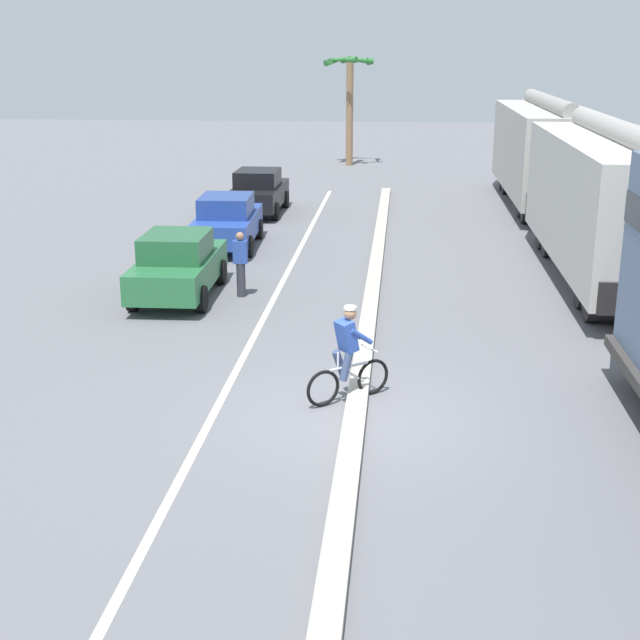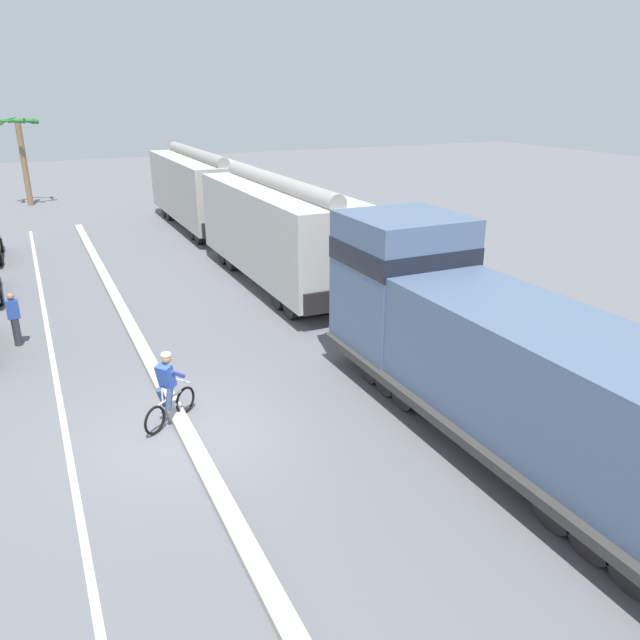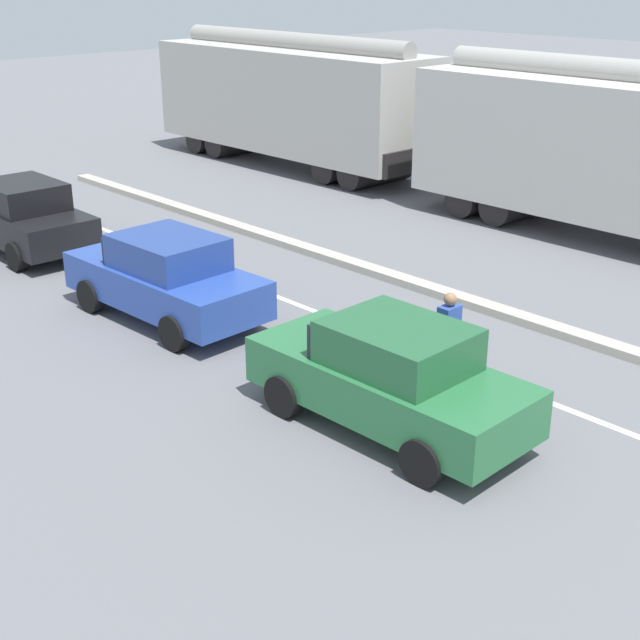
{
  "view_description": "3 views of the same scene",
  "coord_description": "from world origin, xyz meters",
  "px_view_note": "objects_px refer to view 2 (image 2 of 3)",
  "views": [
    {
      "loc": [
        0.68,
        -13.86,
        5.97
      ],
      "look_at": [
        -0.83,
        2.39,
        0.92
      ],
      "focal_mm": 50.0,
      "sensor_mm": 36.0,
      "label": 1
    },
    {
      "loc": [
        -2.45,
        -12.09,
        7.17
      ],
      "look_at": [
        3.39,
        0.24,
        2.07
      ],
      "focal_mm": 35.0,
      "sensor_mm": 36.0,
      "label": 2
    },
    {
      "loc": [
        -13.19,
        -0.54,
        6.19
      ],
      "look_at": [
        -3.88,
        9.31,
        0.74
      ],
      "focal_mm": 50.0,
      "sensor_mm": 36.0,
      "label": 3
    }
  ],
  "objects_px": {
    "cyclist": "(168,391)",
    "palm_tree_near": "(19,137)",
    "locomotive": "(490,355)",
    "hopper_car_lead": "(279,231)",
    "hopper_car_middle": "(198,189)",
    "pedestrian_by_cars": "(14,318)"
  },
  "relations": [
    {
      "from": "hopper_car_middle",
      "to": "locomotive",
      "type": "bearing_deg",
      "value": -90.0
    },
    {
      "from": "locomotive",
      "to": "pedestrian_by_cars",
      "type": "distance_m",
      "value": 13.51
    },
    {
      "from": "hopper_car_lead",
      "to": "pedestrian_by_cars",
      "type": "xyz_separation_m",
      "value": [
        -9.31,
        -2.41,
        -1.23
      ]
    },
    {
      "from": "locomotive",
      "to": "hopper_car_lead",
      "type": "relative_size",
      "value": 1.1
    },
    {
      "from": "hopper_car_middle",
      "to": "cyclist",
      "type": "relative_size",
      "value": 6.18
    },
    {
      "from": "pedestrian_by_cars",
      "to": "cyclist",
      "type": "bearing_deg",
      "value": -64.97
    },
    {
      "from": "hopper_car_middle",
      "to": "pedestrian_by_cars",
      "type": "distance_m",
      "value": 16.86
    },
    {
      "from": "pedestrian_by_cars",
      "to": "hopper_car_lead",
      "type": "bearing_deg",
      "value": 14.5
    },
    {
      "from": "hopper_car_middle",
      "to": "palm_tree_near",
      "type": "relative_size",
      "value": 1.89
    },
    {
      "from": "hopper_car_lead",
      "to": "pedestrian_by_cars",
      "type": "distance_m",
      "value": 9.69
    },
    {
      "from": "cyclist",
      "to": "palm_tree_near",
      "type": "distance_m",
      "value": 32.18
    },
    {
      "from": "cyclist",
      "to": "palm_tree_near",
      "type": "height_order",
      "value": "palm_tree_near"
    },
    {
      "from": "locomotive",
      "to": "pedestrian_by_cars",
      "type": "height_order",
      "value": "locomotive"
    },
    {
      "from": "hopper_car_middle",
      "to": "cyclist",
      "type": "height_order",
      "value": "hopper_car_middle"
    },
    {
      "from": "hopper_car_lead",
      "to": "cyclist",
      "type": "bearing_deg",
      "value": -125.02
    },
    {
      "from": "locomotive",
      "to": "hopper_car_lead",
      "type": "distance_m",
      "value": 12.16
    },
    {
      "from": "cyclist",
      "to": "palm_tree_near",
      "type": "relative_size",
      "value": 0.31
    },
    {
      "from": "locomotive",
      "to": "hopper_car_middle",
      "type": "relative_size",
      "value": 1.1
    },
    {
      "from": "hopper_car_lead",
      "to": "cyclist",
      "type": "relative_size",
      "value": 6.18
    },
    {
      "from": "hopper_car_lead",
      "to": "palm_tree_near",
      "type": "xyz_separation_m",
      "value": [
        -8.22,
        23.0,
        2.18
      ]
    },
    {
      "from": "cyclist",
      "to": "palm_tree_near",
      "type": "bearing_deg",
      "value": 93.51
    },
    {
      "from": "hopper_car_middle",
      "to": "palm_tree_near",
      "type": "bearing_deg",
      "value": 125.78
    }
  ]
}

